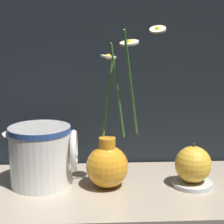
{
  "coord_description": "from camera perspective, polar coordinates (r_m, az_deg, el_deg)",
  "views": [
    {
      "loc": [
        -0.05,
        -0.79,
        0.36
      ],
      "look_at": [
        -0.0,
        0.0,
        0.19
      ],
      "focal_mm": 60.0,
      "sensor_mm": 36.0,
      "label": 1
    }
  ],
  "objects": [
    {
      "name": "orange_fruit",
      "position": [
        0.88,
        12.25,
        -7.79
      ],
      "size": [
        0.08,
        0.08,
        0.09
      ],
      "color": "gold",
      "rests_on": "saucer_plate"
    },
    {
      "name": "saucer_plate",
      "position": [
        0.89,
        12.11,
        -10.61
      ],
      "size": [
        0.09,
        0.09,
        0.01
      ],
      "color": "silver",
      "rests_on": "shelf"
    },
    {
      "name": "vase_with_flowers",
      "position": [
        0.85,
        -0.63,
        -7.61
      ],
      "size": [
        0.17,
        0.12,
        0.36
      ],
      "color": "orange",
      "rests_on": "shelf"
    },
    {
      "name": "ceramic_pitcher",
      "position": [
        0.87,
        -10.7,
        -6.18
      ],
      "size": [
        0.17,
        0.14,
        0.15
      ],
      "color": "white",
      "rests_on": "shelf"
    },
    {
      "name": "shelf",
      "position": [
        0.87,
        0.3,
        -11.75
      ],
      "size": [
        0.87,
        0.32,
        0.01
      ],
      "color": "tan",
      "rests_on": "ground_plane"
    },
    {
      "name": "ground_plane",
      "position": [
        0.87,
        0.3,
        -12.11
      ],
      "size": [
        6.0,
        6.0,
        0.0
      ],
      "primitive_type": "plane",
      "color": "black"
    }
  ]
}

